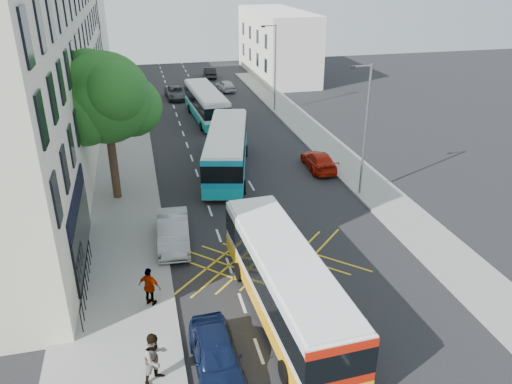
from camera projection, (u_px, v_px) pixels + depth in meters
ground at (338, 337)px, 19.52m from camera, size 120.00×120.00×0.00m
pavement_left at (118, 198)px, 30.91m from camera, size 5.00×70.00×0.15m
pavement_right at (357, 174)px, 34.32m from camera, size 3.00×70.00×0.15m
terrace_main at (28, 64)px, 35.30m from camera, size 8.30×45.00×13.50m
terrace_far at (72, 35)px, 62.95m from camera, size 8.00×20.00×10.00m
building_right at (277, 44)px, 62.53m from camera, size 6.00×18.00×8.00m
street_tree at (105, 99)px, 28.26m from camera, size 6.30×5.70×8.80m
lamp_near at (364, 125)px, 29.49m from camera, size 1.45×0.15×8.00m
lamp_far at (274, 64)px, 47.13m from camera, size 1.45×0.15×8.00m
railings at (86, 280)px, 21.83m from camera, size 0.08×5.60×1.14m
bus_near at (285, 282)px, 20.18m from camera, size 2.99×10.71×2.98m
bus_mid at (227, 150)px, 34.26m from camera, size 5.00×11.12×3.04m
bus_far at (206, 104)px, 45.87m from camera, size 2.91×10.15×2.82m
motorbike at (361, 343)px, 17.84m from camera, size 0.87×2.31×2.08m
parked_car_blue at (216, 355)px, 17.69m from camera, size 1.73×4.13×1.40m
parked_car_silver at (173, 232)px, 25.66m from camera, size 1.88×4.62×1.49m
red_hatchback at (319, 161)px, 35.16m from camera, size 1.93×4.34×1.24m
distant_car_grey at (176, 93)px, 53.33m from camera, size 2.27×4.59×1.25m
distant_car_silver at (226, 85)px, 56.45m from camera, size 1.96×3.83×1.25m
distant_car_dark at (210, 72)px, 62.88m from camera, size 1.73×4.20×1.35m
pedestrian_near at (155, 358)px, 16.93m from camera, size 1.22×1.17×1.98m
pedestrian_far at (150, 287)px, 20.83m from camera, size 1.10×0.94×1.76m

